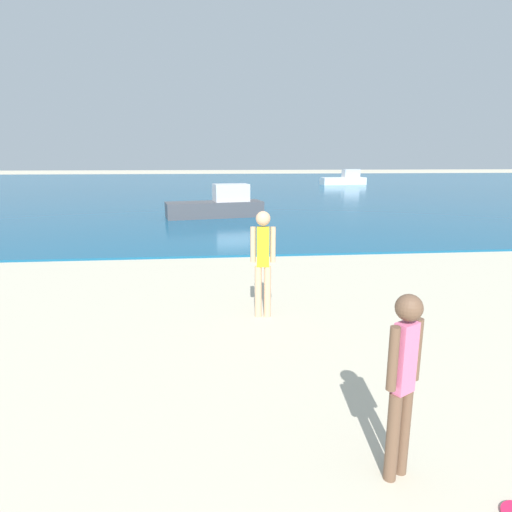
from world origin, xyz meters
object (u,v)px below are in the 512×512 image
(boat_near, at_px, (218,206))
(person_standing, at_px, (403,377))
(person_distant, at_px, (263,258))
(boat_far, at_px, (345,179))

(boat_near, bearing_deg, person_standing, 83.48)
(boat_near, bearing_deg, person_distant, 81.68)
(boat_near, height_order, boat_far, boat_far)
(person_distant, relative_size, boat_far, 0.40)
(person_distant, xyz_separation_m, boat_near, (-0.61, 11.80, -0.44))
(person_standing, height_order, boat_near, person_standing)
(boat_near, bearing_deg, boat_far, -130.73)
(person_distant, xyz_separation_m, boat_far, (11.79, 33.75, -0.42))
(person_distant, distance_m, boat_far, 35.75)
(boat_far, bearing_deg, person_standing, 67.95)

